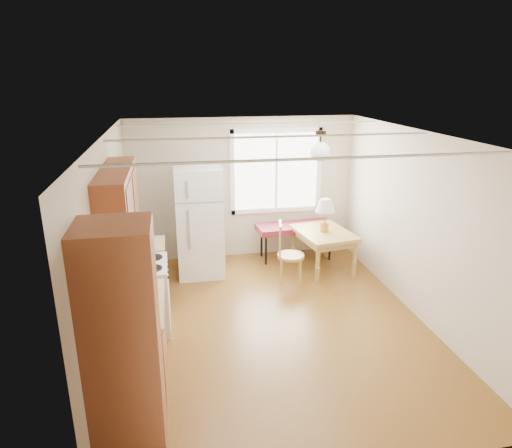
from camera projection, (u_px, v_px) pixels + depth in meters
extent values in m
cube|color=#543311|center=(272.00, 322.00, 6.15)|extent=(4.60, 5.60, 0.12)
cube|color=white|center=(275.00, 135.00, 5.37)|extent=(4.60, 5.60, 0.12)
cube|color=beige|center=(243.00, 189.00, 8.10)|extent=(4.60, 0.10, 2.50)
cube|color=beige|center=(346.00, 345.00, 3.43)|extent=(4.60, 0.10, 2.50)
cube|color=beige|center=(109.00, 246.00, 5.41)|extent=(0.10, 5.60, 2.50)
cube|color=beige|center=(419.00, 226.00, 6.11)|extent=(0.10, 5.60, 2.50)
cube|color=brown|center=(123.00, 344.00, 3.80)|extent=(0.60, 0.60, 2.10)
cube|color=brown|center=(137.00, 342.00, 4.93)|extent=(0.60, 1.10, 0.86)
cube|color=tan|center=(134.00, 305.00, 4.79)|extent=(0.62, 1.14, 0.04)
cube|color=white|center=(143.00, 296.00, 5.91)|extent=(0.65, 0.76, 0.90)
cube|color=brown|center=(144.00, 274.00, 6.61)|extent=(0.60, 0.60, 0.86)
cube|color=brown|center=(118.00, 199.00, 5.12)|extent=(0.33, 1.60, 0.70)
cube|color=white|center=(276.00, 171.00, 8.09)|extent=(1.50, 0.02, 1.35)
cylinder|color=black|center=(321.00, 133.00, 5.88)|extent=(0.14, 0.14, 0.06)
cylinder|color=black|center=(320.00, 141.00, 5.91)|extent=(0.03, 0.03, 0.16)
sphere|color=white|center=(320.00, 152.00, 5.95)|extent=(0.26, 0.26, 0.26)
cube|color=white|center=(199.00, 222.00, 7.42)|extent=(0.75, 0.75, 1.81)
cube|color=gray|center=(200.00, 202.00, 6.94)|extent=(0.74, 0.02, 0.02)
cube|color=gray|center=(188.00, 219.00, 6.97)|extent=(0.03, 0.03, 1.08)
cube|color=maroon|center=(296.00, 227.00, 8.12)|extent=(1.43, 0.63, 0.11)
cylinder|color=black|center=(266.00, 250.00, 7.94)|extent=(0.04, 0.04, 0.54)
cylinder|color=black|center=(330.00, 246.00, 8.15)|extent=(0.04, 0.04, 0.54)
cylinder|color=black|center=(262.00, 242.00, 8.31)|extent=(0.04, 0.04, 0.54)
cylinder|color=black|center=(323.00, 238.00, 8.51)|extent=(0.04, 0.04, 0.54)
cube|color=olive|center=(324.00, 233.00, 7.66)|extent=(0.98, 1.20, 0.06)
cube|color=olive|center=(323.00, 237.00, 7.68)|extent=(0.86, 1.09, 0.10)
cylinder|color=olive|center=(318.00, 265.00, 7.24)|extent=(0.07, 0.07, 0.62)
cylinder|color=olive|center=(355.00, 259.00, 7.45)|extent=(0.07, 0.07, 0.62)
cylinder|color=olive|center=(293.00, 245.00, 8.08)|extent=(0.07, 0.07, 0.62)
cylinder|color=olive|center=(327.00, 240.00, 8.30)|extent=(0.07, 0.07, 0.62)
cylinder|color=olive|center=(291.00, 256.00, 7.24)|extent=(0.43, 0.43, 0.05)
cylinder|color=olive|center=(282.00, 272.00, 7.17)|extent=(0.04, 0.04, 0.44)
cylinder|color=olive|center=(300.00, 272.00, 7.17)|extent=(0.04, 0.04, 0.44)
cylinder|color=olive|center=(281.00, 265.00, 7.45)|extent=(0.04, 0.04, 0.44)
cylinder|color=olive|center=(299.00, 265.00, 7.45)|extent=(0.04, 0.04, 0.44)
cylinder|color=#B5833A|center=(324.00, 228.00, 7.63)|extent=(0.15, 0.15, 0.13)
cylinder|color=#B5833A|center=(325.00, 218.00, 7.57)|extent=(0.03, 0.03, 0.22)
cone|color=silver|center=(325.00, 205.00, 7.51)|extent=(0.32, 0.32, 0.22)
cube|color=black|center=(130.00, 305.00, 4.66)|extent=(0.26, 0.29, 0.09)
cube|color=black|center=(127.00, 292.00, 4.50)|extent=(0.21, 0.12, 0.31)
cylinder|color=black|center=(129.00, 293.00, 4.67)|extent=(0.15, 0.15, 0.13)
cylinder|color=red|center=(127.00, 297.00, 4.74)|extent=(0.12, 0.12, 0.17)
sphere|color=red|center=(126.00, 286.00, 4.70)|extent=(0.06, 0.06, 0.06)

